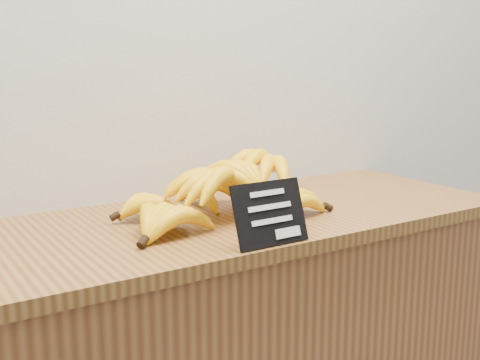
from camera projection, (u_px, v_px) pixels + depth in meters
The scene contains 3 objects.
counter_top at pixel (229, 220), 1.40m from camera, with size 1.37×0.54×0.03m, color brown.
chalkboard_sign at pixel (270, 214), 1.17m from camera, with size 0.16×0.01×0.13m, color black.
banana_pile at pixel (223, 190), 1.37m from camera, with size 0.54×0.39×0.13m.
Camera 1 is at (-0.57, 1.59, 1.29)m, focal length 45.00 mm.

